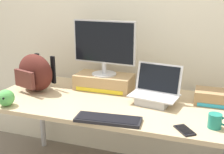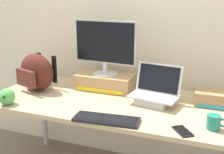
% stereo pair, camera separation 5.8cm
% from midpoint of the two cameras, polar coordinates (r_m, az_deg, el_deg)
% --- Properties ---
extents(back_wall, '(7.00, 0.10, 2.60)m').
position_cam_midpoint_polar(back_wall, '(2.50, 4.99, 11.82)').
color(back_wall, silver).
rests_on(back_wall, ground).
extents(desk, '(1.84, 0.83, 0.73)m').
position_cam_midpoint_polar(desk, '(2.16, 0.78, -6.19)').
color(desk, tan).
rests_on(desk, ground).
extents(toner_box_yellow, '(0.47, 0.24, 0.12)m').
position_cam_midpoint_polar(toner_box_yellow, '(2.37, -0.67, -0.94)').
color(toner_box_yellow, tan).
rests_on(toner_box_yellow, desk).
extents(desktop_monitor, '(0.53, 0.20, 0.44)m').
position_cam_midpoint_polar(desktop_monitor, '(2.30, -0.71, 6.13)').
color(desktop_monitor, silver).
rests_on(desktop_monitor, toner_box_yellow).
extents(open_laptop, '(0.37, 0.27, 0.28)m').
position_cam_midpoint_polar(open_laptop, '(2.09, 9.25, -3.74)').
color(open_laptop, '#ADADB2').
rests_on(open_laptop, desk).
extents(external_keyboard, '(0.42, 0.18, 0.02)m').
position_cam_midpoint_polar(external_keyboard, '(1.80, -0.18, -8.39)').
color(external_keyboard, black).
rests_on(external_keyboard, desk).
extents(messenger_backpack, '(0.39, 0.29, 0.30)m').
position_cam_midpoint_polar(messenger_backpack, '(2.40, -14.11, 0.96)').
color(messenger_backpack, '#4C1E19').
rests_on(messenger_backpack, desk).
extents(coffee_mug, '(0.12, 0.08, 0.09)m').
position_cam_midpoint_polar(coffee_mug, '(1.80, 20.52, -8.43)').
color(coffee_mug, '#1E7F70').
rests_on(coffee_mug, desk).
extents(cell_phone, '(0.14, 0.15, 0.01)m').
position_cam_midpoint_polar(cell_phone, '(1.73, 14.80, -10.35)').
color(cell_phone, black).
rests_on(cell_phone, desk).
extents(plush_toy, '(0.12, 0.12, 0.12)m').
position_cam_midpoint_polar(plush_toy, '(2.16, -19.47, -3.71)').
color(plush_toy, '#56B256').
rests_on(plush_toy, desk).
extents(toner_box_cyan, '(0.32, 0.18, 0.10)m').
position_cam_midpoint_polar(toner_box_cyan, '(2.17, 21.17, -4.08)').
color(toner_box_cyan, '#9E7A51').
rests_on(toner_box_cyan, desk).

